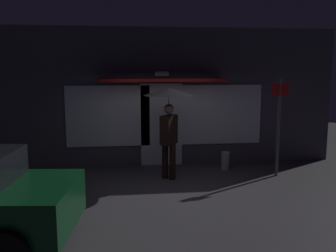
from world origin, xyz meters
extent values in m
plane|color=#423F44|center=(0.00, 0.00, 0.00)|extent=(18.00, 18.00, 0.00)
cube|color=#4C4C56|center=(0.00, 2.35, 1.82)|extent=(9.49, 0.30, 3.65)
cube|color=white|center=(0.00, 2.18, 1.10)|extent=(1.10, 0.04, 2.20)
cube|color=white|center=(-1.40, 2.18, 1.35)|extent=(2.18, 0.04, 1.60)
cube|color=white|center=(1.64, 2.18, 1.35)|extent=(2.18, 0.04, 1.60)
cube|color=white|center=(0.00, 2.10, 2.45)|extent=(0.36, 0.16, 0.12)
cube|color=maroon|center=(0.00, 1.85, 2.30)|extent=(3.20, 0.70, 0.08)
cylinder|color=black|center=(-0.04, 0.95, 0.42)|extent=(0.15, 0.15, 0.84)
cylinder|color=black|center=(0.12, 0.84, 0.42)|extent=(0.15, 0.15, 0.84)
cube|color=black|center=(0.04, 0.89, 1.18)|extent=(0.46, 0.51, 0.68)
cube|color=silver|center=(0.14, 0.97, 1.18)|extent=(0.10, 0.13, 0.54)
cube|color=red|center=(0.14, 0.97, 1.16)|extent=(0.05, 0.05, 0.43)
sphere|color=#A87667|center=(0.04, 0.89, 1.66)|extent=(0.23, 0.23, 0.23)
cylinder|color=slate|center=(0.04, 0.89, 1.68)|extent=(0.02, 0.02, 0.93)
cone|color=black|center=(0.04, 0.89, 2.06)|extent=(1.17, 1.17, 0.17)
cylinder|color=black|center=(-2.31, -1.38, 0.32)|extent=(0.66, 0.29, 0.64)
cylinder|color=#595B60|center=(2.67, 0.83, 1.18)|extent=(0.07, 0.07, 2.35)
cube|color=red|center=(2.67, 0.81, 2.10)|extent=(0.40, 0.02, 0.30)
cylinder|color=#B2A899|center=(1.58, 1.49, 0.23)|extent=(0.21, 0.21, 0.46)
camera|label=1|loc=(-1.01, -7.60, 2.61)|focal=39.91mm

